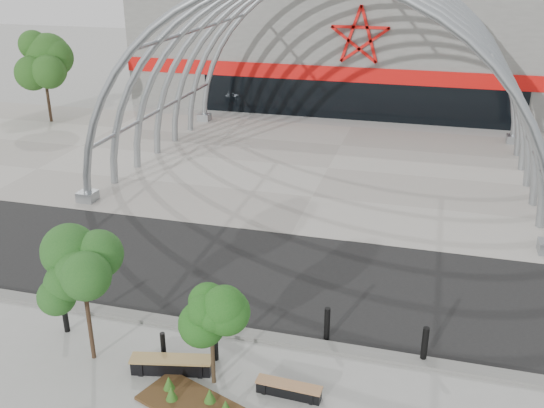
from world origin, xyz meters
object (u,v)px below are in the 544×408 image
(bench_0, at_px, (171,365))
(bollard_2, at_px, (163,347))
(bench_1, at_px, (289,390))
(street_tree_1, at_px, (211,308))
(street_tree_0, at_px, (83,273))

(bench_0, relative_size, bollard_2, 2.53)
(bench_1, bearing_deg, bollard_2, 172.25)
(bench_0, height_order, bollard_2, bollard_2)
(bench_1, bearing_deg, street_tree_1, -179.34)
(street_tree_0, xyz_separation_m, street_tree_1, (3.72, -0.11, -0.42))
(street_tree_1, relative_size, bench_1, 1.84)
(street_tree_0, relative_size, bench_1, 2.17)
(street_tree_1, bearing_deg, bench_0, 175.85)
(street_tree_1, xyz_separation_m, bench_0, (-1.28, 0.09, -2.13))
(street_tree_0, distance_m, bench_0, 3.52)
(street_tree_1, distance_m, bench_0, 2.48)
(street_tree_0, bearing_deg, bollard_2, 12.06)
(bench_0, xyz_separation_m, bollard_2, (-0.44, 0.45, 0.23))
(street_tree_1, bearing_deg, bollard_2, 162.45)
(bench_1, relative_size, bollard_2, 1.95)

